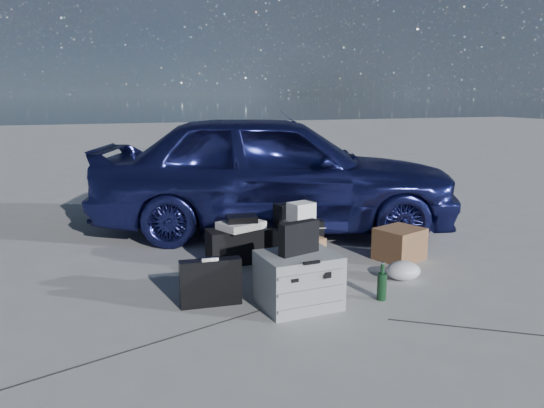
{
  "coord_description": "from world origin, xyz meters",
  "views": [
    {
      "loc": [
        -1.97,
        -4.11,
        1.75
      ],
      "look_at": [
        -0.15,
        0.85,
        0.65
      ],
      "focal_mm": 35.0,
      "sensor_mm": 36.0,
      "label": 1
    }
  ],
  "objects_px": {
    "suitcase_left": "(295,230)",
    "car": "(275,172)",
    "suitcase_right": "(301,246)",
    "green_bottle": "(382,282)",
    "duffel_bag": "(242,245)",
    "pelican_case": "(298,280)",
    "briefcase": "(211,283)",
    "cardboard_box": "(400,244)"
  },
  "relations": [
    {
      "from": "duffel_bag",
      "to": "cardboard_box",
      "type": "bearing_deg",
      "value": -18.7
    },
    {
      "from": "suitcase_left",
      "to": "duffel_bag",
      "type": "distance_m",
      "value": 0.61
    },
    {
      "from": "pelican_case",
      "to": "suitcase_right",
      "type": "distance_m",
      "value": 0.93
    },
    {
      "from": "briefcase",
      "to": "green_bottle",
      "type": "height_order",
      "value": "briefcase"
    },
    {
      "from": "briefcase",
      "to": "suitcase_right",
      "type": "distance_m",
      "value": 1.23
    },
    {
      "from": "suitcase_right",
      "to": "cardboard_box",
      "type": "bearing_deg",
      "value": 11.03
    },
    {
      "from": "duffel_bag",
      "to": "cardboard_box",
      "type": "distance_m",
      "value": 1.7
    },
    {
      "from": "car",
      "to": "duffel_bag",
      "type": "xyz_separation_m",
      "value": [
        -0.8,
        -1.13,
        -0.6
      ]
    },
    {
      "from": "green_bottle",
      "to": "briefcase",
      "type": "bearing_deg",
      "value": 164.52
    },
    {
      "from": "suitcase_left",
      "to": "duffel_bag",
      "type": "xyz_separation_m",
      "value": [
        -0.6,
        0.02,
        -0.12
      ]
    },
    {
      "from": "car",
      "to": "duffel_bag",
      "type": "distance_m",
      "value": 1.51
    },
    {
      "from": "duffel_bag",
      "to": "suitcase_left",
      "type": "bearing_deg",
      "value": -3.09
    },
    {
      "from": "cardboard_box",
      "to": "green_bottle",
      "type": "distance_m",
      "value": 1.23
    },
    {
      "from": "briefcase",
      "to": "green_bottle",
      "type": "bearing_deg",
      "value": -10.84
    },
    {
      "from": "pelican_case",
      "to": "suitcase_left",
      "type": "xyz_separation_m",
      "value": [
        0.51,
        1.3,
        0.07
      ]
    },
    {
      "from": "car",
      "to": "briefcase",
      "type": "bearing_deg",
      "value": 167.24
    },
    {
      "from": "pelican_case",
      "to": "duffel_bag",
      "type": "height_order",
      "value": "pelican_case"
    },
    {
      "from": "suitcase_left",
      "to": "green_bottle",
      "type": "xyz_separation_m",
      "value": [
        0.23,
        -1.43,
        -0.14
      ]
    },
    {
      "from": "car",
      "to": "duffel_bag",
      "type": "relative_size",
      "value": 6.32
    },
    {
      "from": "suitcase_left",
      "to": "briefcase",
      "type": "bearing_deg",
      "value": -153.89
    },
    {
      "from": "suitcase_left",
      "to": "car",
      "type": "bearing_deg",
      "value": 65.41
    },
    {
      "from": "briefcase",
      "to": "duffel_bag",
      "type": "height_order",
      "value": "briefcase"
    },
    {
      "from": "car",
      "to": "cardboard_box",
      "type": "distance_m",
      "value": 1.93
    },
    {
      "from": "pelican_case",
      "to": "suitcase_right",
      "type": "relative_size",
      "value": 1.22
    },
    {
      "from": "car",
      "to": "briefcase",
      "type": "xyz_separation_m",
      "value": [
        -1.39,
        -2.19,
        -0.58
      ]
    },
    {
      "from": "briefcase",
      "to": "suitcase_left",
      "type": "height_order",
      "value": "suitcase_left"
    },
    {
      "from": "car",
      "to": "briefcase",
      "type": "distance_m",
      "value": 2.65
    },
    {
      "from": "suitcase_left",
      "to": "pelican_case",
      "type": "bearing_deg",
      "value": -126.18
    },
    {
      "from": "briefcase",
      "to": "suitcase_right",
      "type": "bearing_deg",
      "value": 33.05
    },
    {
      "from": "suitcase_right",
      "to": "duffel_bag",
      "type": "distance_m",
      "value": 0.68
    },
    {
      "from": "suitcase_right",
      "to": "duffel_bag",
      "type": "bearing_deg",
      "value": 148.58
    },
    {
      "from": "car",
      "to": "suitcase_left",
      "type": "distance_m",
      "value": 1.26
    },
    {
      "from": "pelican_case",
      "to": "cardboard_box",
      "type": "bearing_deg",
      "value": 24.74
    },
    {
      "from": "cardboard_box",
      "to": "suitcase_left",
      "type": "bearing_deg",
      "value": 154.4
    },
    {
      "from": "suitcase_right",
      "to": "green_bottle",
      "type": "distance_m",
      "value": 1.04
    },
    {
      "from": "pelican_case",
      "to": "duffel_bag",
      "type": "relative_size",
      "value": 0.87
    },
    {
      "from": "green_bottle",
      "to": "pelican_case",
      "type": "bearing_deg",
      "value": 169.88
    },
    {
      "from": "duffel_bag",
      "to": "pelican_case",
      "type": "bearing_deg",
      "value": -87.19
    },
    {
      "from": "pelican_case",
      "to": "duffel_bag",
      "type": "bearing_deg",
      "value": 90.87
    },
    {
      "from": "pelican_case",
      "to": "green_bottle",
      "type": "bearing_deg",
      "value": -13.37
    },
    {
      "from": "car",
      "to": "suitcase_right",
      "type": "relative_size",
      "value": 8.88
    },
    {
      "from": "pelican_case",
      "to": "briefcase",
      "type": "height_order",
      "value": "pelican_case"
    }
  ]
}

